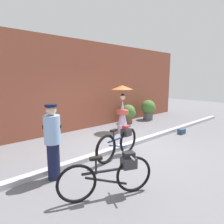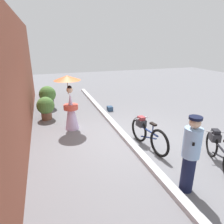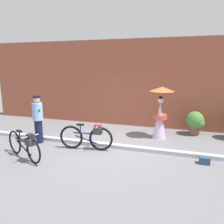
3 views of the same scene
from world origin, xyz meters
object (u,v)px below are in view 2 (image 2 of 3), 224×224
Objects in this scene: person_officer at (191,153)px; potted_plant_by_door at (46,107)px; potted_plant_small at (48,96)px; backpack_on_pavement at (110,108)px; bicycle_near_officer at (147,133)px; person_with_parasol at (70,102)px; bicycle_far_side at (219,150)px.

person_officer is 5.75m from potted_plant_by_door.
potted_plant_small reaches higher than potted_plant_by_door.
potted_plant_by_door reaches higher than backpack_on_pavement.
bicycle_near_officer is at bearing 179.83° from backpack_on_pavement.
person_officer is 1.79× the size of potted_plant_by_door.
bicycle_far_side is at bearing -137.78° from person_with_parasol.
bicycle_near_officer is at bearing 41.22° from bicycle_far_side.
backpack_on_pavement is (4.80, 1.20, -0.32)m from bicycle_far_side.
person_officer is 4.28m from person_with_parasol.
bicycle_near_officer is 1.92m from person_officer.
bicycle_near_officer is 3.44m from backpack_on_pavement.
potted_plant_small is at bearing 64.13° from backpack_on_pavement.
backpack_on_pavement is at bearing -86.66° from potted_plant_by_door.
potted_plant_by_door is at bearing 26.64° from person_officer.
potted_plant_by_door is at bearing 39.87° from bicycle_far_side.
backpack_on_pavement is (3.42, -0.01, -0.33)m from bicycle_near_officer.
person_officer reaches higher than potted_plant_small.
potted_plant_small is 3.83× the size of backpack_on_pavement.
bicycle_near_officer is 1.04× the size of bicycle_far_side.
backpack_on_pavement is (-1.24, -2.55, -0.48)m from potted_plant_small.
person_officer is 0.86× the size of person_with_parasol.
potted_plant_by_door reaches higher than bicycle_far_side.
bicycle_near_officer is 6.29× the size of backpack_on_pavement.
person_officer is (-1.87, 0.10, 0.43)m from bicycle_near_officer.
person_with_parasol reaches higher than backpack_on_pavement.
potted_plant_small is at bearing -5.21° from potted_plant_by_door.
potted_plant_small is (4.66, 2.54, 0.15)m from bicycle_near_officer.
potted_plant_small is (6.53, 2.45, -0.28)m from person_officer.
potted_plant_by_door is (5.13, 2.57, -0.35)m from person_officer.
backpack_on_pavement is (1.40, -1.89, -0.87)m from person_with_parasol.
person_officer reaches higher than bicycle_near_officer.
bicycle_far_side is 6.06m from potted_plant_by_door.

